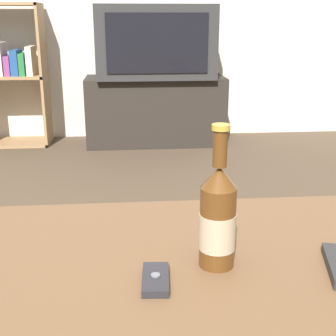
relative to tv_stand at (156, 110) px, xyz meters
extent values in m
cube|color=brown|center=(-0.17, -2.75, 0.21)|extent=(1.33, 0.60, 0.04)
cube|color=#28231E|center=(0.00, 0.00, 0.00)|extent=(1.05, 0.41, 0.51)
cube|color=#2D2D2D|center=(0.00, 0.00, 0.51)|extent=(0.86, 0.51, 0.52)
cube|color=black|center=(0.00, -0.26, 0.51)|extent=(0.70, 0.01, 0.40)
cube|color=#99754C|center=(-0.83, 0.06, 0.26)|extent=(0.02, 0.30, 1.04)
cube|color=#99754C|center=(-1.06, 0.06, -0.25)|extent=(0.47, 0.30, 0.02)
cube|color=#99754C|center=(-1.06, 0.06, 0.26)|extent=(0.47, 0.30, 0.02)
cube|color=#99754C|center=(-1.06, 0.06, 0.77)|extent=(0.47, 0.30, 0.02)
cube|color=beige|center=(-1.13, 0.06, 0.39)|extent=(0.03, 0.21, 0.24)
cube|color=#7F3875|center=(-1.08, 0.06, 0.35)|extent=(0.04, 0.21, 0.14)
cube|color=navy|center=(-1.03, 0.06, 0.37)|extent=(0.05, 0.21, 0.18)
cube|color=#236B38|center=(-0.98, 0.06, 0.35)|extent=(0.04, 0.21, 0.16)
cube|color=beige|center=(-0.92, 0.06, 0.38)|extent=(0.04, 0.21, 0.21)
cylinder|color=#563314|center=(-0.05, -2.78, 0.31)|extent=(0.07, 0.07, 0.16)
cylinder|color=tan|center=(-0.05, -2.78, 0.30)|extent=(0.07, 0.07, 0.07)
cone|color=#563314|center=(-0.05, -2.78, 0.41)|extent=(0.07, 0.07, 0.04)
cylinder|color=#563314|center=(-0.05, -2.78, 0.47)|extent=(0.03, 0.03, 0.07)
cylinder|color=#B79333|center=(-0.05, -2.78, 0.50)|extent=(0.03, 0.03, 0.01)
cube|color=#232328|center=(-0.17, -2.83, 0.24)|extent=(0.05, 0.10, 0.01)
cylinder|color=slate|center=(-0.17, -2.83, 0.25)|extent=(0.02, 0.02, 0.00)
camera|label=1|loc=(-0.21, -3.57, 0.69)|focal=50.00mm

